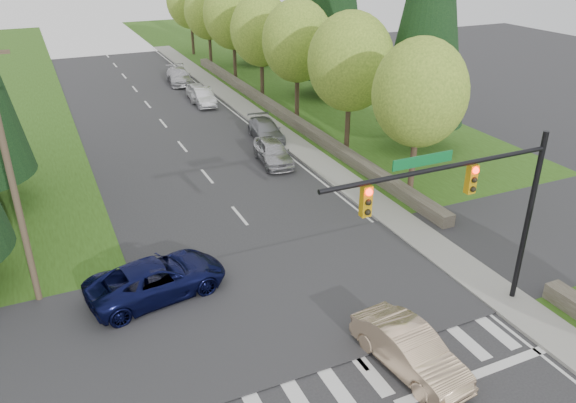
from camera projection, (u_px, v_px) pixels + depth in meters
grass_east at (403, 149)px, 36.64m from camera, size 14.00×110.00×0.06m
cross_street at (306, 295)px, 21.96m from camera, size 120.00×8.00×0.10m
sidewalk_east at (306, 152)px, 35.98m from camera, size 1.80×80.00×0.13m
curb_east at (294, 154)px, 35.66m from camera, size 0.20×80.00×0.13m
stone_wall_north at (280, 112)px, 43.05m from camera, size 0.70×40.00×0.70m
traffic_signal at (473, 195)px, 18.56m from camera, size 8.70×0.37×6.80m
utility_pole at (11, 178)px, 19.45m from camera, size 1.60×0.24×10.00m
decid_tree_0 at (420, 93)px, 27.88m from camera, size 4.80×4.80×8.37m
decid_tree_1 at (351, 62)px, 33.57m from camera, size 5.20×5.20×8.80m
decid_tree_2 at (297, 41)px, 39.17m from camera, size 5.00×5.00×8.82m
decid_tree_3 at (261, 30)px, 45.05m from camera, size 5.00×5.00×8.55m
decid_tree_4 at (233, 15)px, 50.65m from camera, size 5.40×5.40×9.18m
decid_tree_5 at (208, 12)px, 56.54m from camera, size 4.80×4.80×8.30m
decid_tree_6 at (190, 1)px, 62.17m from camera, size 5.20×5.20×8.86m
sedan_champagne at (410, 350)px, 18.03m from camera, size 2.08×4.57×1.45m
suv_navy at (157, 279)px, 21.68m from camera, size 5.73×3.36×1.50m
parked_car_a at (273, 152)px, 34.14m from camera, size 2.24×4.48×1.47m
parked_car_b at (266, 130)px, 38.14m from camera, size 2.37×4.66×1.29m
parked_car_c at (204, 97)px, 45.71m from camera, size 1.79×4.17×1.34m
parked_car_d at (197, 92)px, 47.21m from camera, size 1.87×3.93×1.30m
parked_car_e at (179, 76)px, 52.14m from camera, size 2.46×5.05×1.41m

